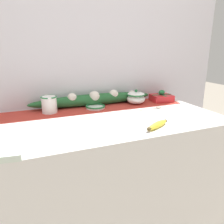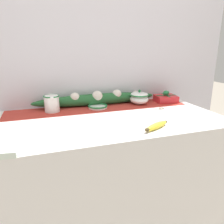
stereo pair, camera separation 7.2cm
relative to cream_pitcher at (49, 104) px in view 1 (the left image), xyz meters
The scene contains 11 objects.
countertop 0.63m from the cream_pitcher, 36.16° to the right, with size 1.33×0.70×0.87m, color silver.
back_wall 0.44m from the cream_pitcher, 24.25° to the left, with size 2.13×0.04×2.40m, color silver.
table_runner 0.32m from the cream_pitcher, ahead, with size 1.22×0.23×0.00m, color #B23328.
cream_pitcher is the anchor object (origin of this frame).
sugar_bowl 0.61m from the cream_pitcher, ahead, with size 0.13×0.13×0.11m.
small_dish 0.30m from the cream_pitcher, ahead, with size 0.13×0.13×0.02m.
banana 0.68m from the cream_pitcher, 44.80° to the right, with size 0.18×0.11×0.03m.
spoon 0.71m from the cream_pitcher, 13.03° to the right, with size 0.18×0.03×0.01m.
napkin_stack 0.55m from the cream_pitcher, 115.96° to the right, with size 0.17×0.17×0.03m, color silver.
gift_box 0.83m from the cream_pitcher, ahead, with size 0.17×0.15×0.09m.
poinsettia_garland 0.31m from the cream_pitcher, 13.12° to the left, with size 0.89×0.10×0.10m.
Camera 1 is at (-0.44, -1.14, 1.27)m, focal length 35.00 mm.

